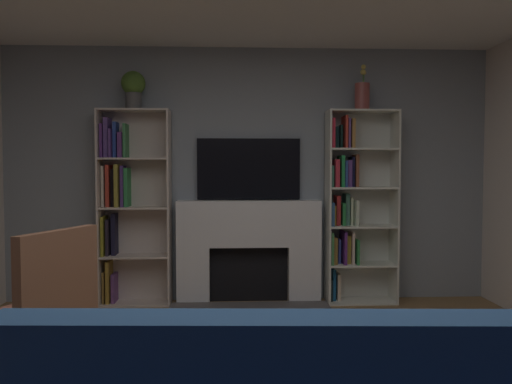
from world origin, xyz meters
name	(u,v)px	position (x,y,z in m)	size (l,w,h in m)	color
wall_back_accent	(248,175)	(0.00, 2.76, 1.28)	(4.99, 0.06, 2.55)	gray
fireplace	(249,249)	(0.00, 2.62, 0.54)	(1.53, 0.51, 1.02)	white
tv	(249,169)	(0.00, 2.70, 1.33)	(1.03, 0.06, 0.61)	black
bookshelf_left	(127,203)	(-1.20, 2.63, 1.00)	(0.69, 0.27, 1.91)	beige
bookshelf_right	(352,205)	(1.04, 2.61, 0.97)	(0.69, 0.31, 1.91)	silver
potted_plant	(133,87)	(-1.12, 2.58, 2.13)	(0.23, 0.23, 0.37)	#4F5050
vase_with_flowers	(362,95)	(1.12, 2.58, 2.06)	(0.15, 0.15, 0.45)	#974641
armchair	(31,319)	(-1.27, 0.36, 0.52)	(0.79, 0.77, 1.02)	brown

